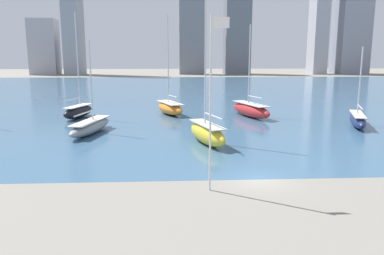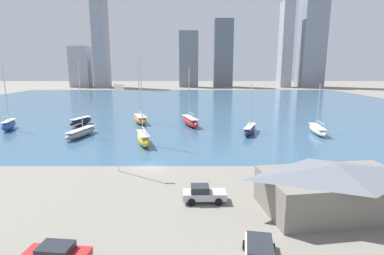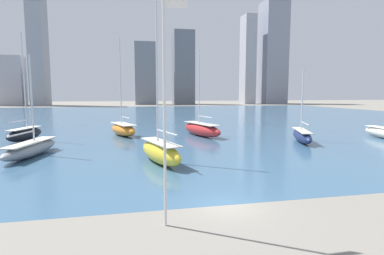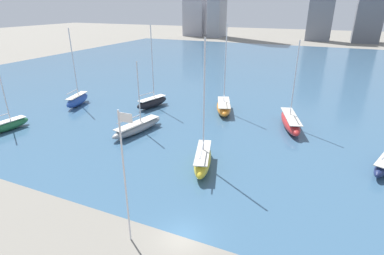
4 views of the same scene
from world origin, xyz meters
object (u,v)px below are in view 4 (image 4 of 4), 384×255
(sailboat_green, at_px, (8,125))
(sailboat_blue, at_px, (77,100))
(sailboat_yellow, at_px, (203,159))
(sailboat_orange, at_px, (224,107))
(flag_pole, at_px, (125,175))
(sailboat_gray, at_px, (138,127))
(sailboat_black, at_px, (152,102))
(sailboat_red, at_px, (290,122))

(sailboat_green, height_order, sailboat_blue, sailboat_blue)
(sailboat_yellow, height_order, sailboat_orange, sailboat_orange)
(flag_pole, height_order, sailboat_green, flag_pole)
(sailboat_green, xyz_separation_m, sailboat_blue, (0.96, 14.25, 0.28))
(flag_pole, distance_m, sailboat_yellow, 14.85)
(sailboat_gray, height_order, sailboat_green, sailboat_gray)
(sailboat_green, bearing_deg, sailboat_blue, 93.21)
(sailboat_gray, relative_size, sailboat_yellow, 0.71)
(sailboat_gray, xyz_separation_m, sailboat_blue, (-18.44, 6.73, 0.31))
(sailboat_black, height_order, sailboat_orange, sailboat_orange)
(sailboat_green, xyz_separation_m, sailboat_red, (41.15, 18.89, 0.22))
(sailboat_gray, distance_m, sailboat_orange, 17.31)
(sailboat_orange, bearing_deg, sailboat_yellow, -98.70)
(sailboat_blue, bearing_deg, sailboat_black, 5.33)
(flag_pole, relative_size, sailboat_yellow, 0.76)
(sailboat_blue, bearing_deg, sailboat_red, -7.25)
(sailboat_black, relative_size, sailboat_red, 1.11)
(sailboat_blue, bearing_deg, sailboat_orange, 1.73)
(sailboat_blue, bearing_deg, flag_pole, -54.81)
(sailboat_yellow, xyz_separation_m, sailboat_blue, (-31.89, 12.90, -0.01))
(sailboat_gray, distance_m, sailboat_blue, 19.63)
(sailboat_gray, distance_m, sailboat_yellow, 14.81)
(sailboat_green, height_order, sailboat_red, sailboat_red)
(sailboat_black, relative_size, sailboat_orange, 0.99)
(sailboat_black, distance_m, sailboat_yellow, 25.13)
(sailboat_green, relative_size, sailboat_red, 0.75)
(flag_pole, height_order, sailboat_yellow, sailboat_yellow)
(sailboat_black, height_order, sailboat_green, sailboat_black)
(flag_pole, distance_m, sailboat_blue, 41.17)
(sailboat_black, distance_m, sailboat_red, 26.00)
(sailboat_gray, xyz_separation_m, sailboat_red, (21.75, 11.37, 0.24))
(sailboat_black, bearing_deg, sailboat_yellow, -28.91)
(sailboat_green, distance_m, sailboat_blue, 14.29)
(flag_pole, height_order, sailboat_gray, flag_pole)
(sailboat_black, height_order, sailboat_red, sailboat_black)
(sailboat_green, bearing_deg, sailboat_yellow, 9.42)
(sailboat_black, xyz_separation_m, sailboat_blue, (-14.19, -4.93, 0.09))
(flag_pole, distance_m, sailboat_red, 33.20)
(sailboat_red, relative_size, sailboat_orange, 0.89)
(sailboat_red, bearing_deg, sailboat_black, 162.41)
(sailboat_yellow, distance_m, sailboat_red, 19.41)
(flag_pole, xyz_separation_m, sailboat_green, (-31.80, 12.53, -5.47))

